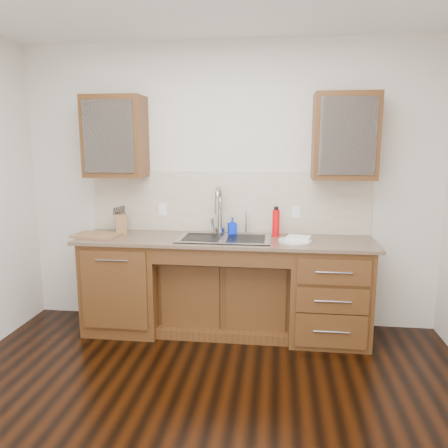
# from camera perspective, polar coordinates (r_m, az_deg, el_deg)

# --- Properties ---
(ground) EXTENTS (4.00, 3.50, 0.10)m
(ground) POSITION_cam_1_polar(r_m,az_deg,el_deg) (3.07, -3.59, -25.74)
(ground) COLOR black
(wall_back) EXTENTS (4.00, 0.10, 2.70)m
(wall_back) POSITION_cam_1_polar(r_m,az_deg,el_deg) (4.28, 0.67, 4.93)
(wall_back) COLOR beige
(wall_back) RESTS_ON ground
(base_cabinet_left) EXTENTS (0.70, 0.62, 0.88)m
(base_cabinet_left) POSITION_cam_1_polar(r_m,az_deg,el_deg) (4.34, -12.60, -7.56)
(base_cabinet_left) COLOR #593014
(base_cabinet_left) RESTS_ON ground
(base_cabinet_center) EXTENTS (1.20, 0.44, 0.70)m
(base_cabinet_center) POSITION_cam_1_polar(r_m,az_deg,el_deg) (4.24, 0.22, -9.03)
(base_cabinet_center) COLOR #593014
(base_cabinet_center) RESTS_ON ground
(base_cabinet_right) EXTENTS (0.70, 0.62, 0.88)m
(base_cabinet_right) POSITION_cam_1_polar(r_m,az_deg,el_deg) (4.12, 13.45, -8.57)
(base_cabinet_right) COLOR #593014
(base_cabinet_right) RESTS_ON ground
(countertop) EXTENTS (2.70, 0.65, 0.03)m
(countertop) POSITION_cam_1_polar(r_m,az_deg,el_deg) (3.98, 0.04, -2.13)
(countertop) COLOR #84705B
(countertop) RESTS_ON base_cabinet_left
(backsplash) EXTENTS (2.70, 0.02, 0.59)m
(backsplash) POSITION_cam_1_polar(r_m,az_deg,el_deg) (4.24, 0.57, 2.89)
(backsplash) COLOR beige
(backsplash) RESTS_ON wall_back
(sink) EXTENTS (0.84, 0.46, 0.19)m
(sink) POSITION_cam_1_polar(r_m,az_deg,el_deg) (3.99, 0.02, -3.16)
(sink) COLOR #9E9EA5
(sink) RESTS_ON countertop
(faucet) EXTENTS (0.04, 0.04, 0.40)m
(faucet) POSITION_cam_1_polar(r_m,az_deg,el_deg) (4.16, -0.55, 1.43)
(faucet) COLOR #999993
(faucet) RESTS_ON countertop
(filter_tap) EXTENTS (0.02, 0.02, 0.24)m
(filter_tap) POSITION_cam_1_polar(r_m,az_deg,el_deg) (4.16, 2.89, 0.30)
(filter_tap) COLOR #999993
(filter_tap) RESTS_ON countertop
(upper_cabinet_left) EXTENTS (0.55, 0.34, 0.75)m
(upper_cabinet_left) POSITION_cam_1_polar(r_m,az_deg,el_deg) (4.29, -14.00, 10.99)
(upper_cabinet_left) COLOR #593014
(upper_cabinet_left) RESTS_ON wall_back
(upper_cabinet_right) EXTENTS (0.55, 0.34, 0.75)m
(upper_cabinet_right) POSITION_cam_1_polar(r_m,az_deg,el_deg) (4.05, 15.51, 10.96)
(upper_cabinet_right) COLOR #593014
(upper_cabinet_right) RESTS_ON wall_back
(outlet_left) EXTENTS (0.08, 0.01, 0.12)m
(outlet_left) POSITION_cam_1_polar(r_m,az_deg,el_deg) (4.36, -7.98, 1.88)
(outlet_left) COLOR white
(outlet_left) RESTS_ON backsplash
(outlet_right) EXTENTS (0.08, 0.01, 0.12)m
(outlet_right) POSITION_cam_1_polar(r_m,az_deg,el_deg) (4.21, 9.37, 1.54)
(outlet_right) COLOR white
(outlet_right) RESTS_ON backsplash
(soap_bottle) EXTENTS (0.10, 0.10, 0.17)m
(soap_bottle) POSITION_cam_1_polar(r_m,az_deg,el_deg) (4.13, 1.09, -0.28)
(soap_bottle) COLOR #0628F1
(soap_bottle) RESTS_ON countertop
(water_bottle) EXTENTS (0.08, 0.08, 0.25)m
(water_bottle) POSITION_cam_1_polar(r_m,az_deg,el_deg) (4.09, 6.79, 0.12)
(water_bottle) COLOR red
(water_bottle) RESTS_ON countertop
(plate) EXTENTS (0.31, 0.31, 0.02)m
(plate) POSITION_cam_1_polar(r_m,az_deg,el_deg) (3.90, 9.28, -2.19)
(plate) COLOR silver
(plate) RESTS_ON countertop
(dish_towel) EXTENTS (0.23, 0.18, 0.03)m
(dish_towel) POSITION_cam_1_polar(r_m,az_deg,el_deg) (3.92, 9.74, -1.81)
(dish_towel) COLOR white
(dish_towel) RESTS_ON plate
(knife_block) EXTENTS (0.16, 0.20, 0.19)m
(knife_block) POSITION_cam_1_polar(r_m,az_deg,el_deg) (4.34, -13.30, 0.10)
(knife_block) COLOR #A4562C
(knife_block) RESTS_ON countertop
(cutting_board) EXTENTS (0.44, 0.33, 0.02)m
(cutting_board) POSITION_cam_1_polar(r_m,az_deg,el_deg) (4.26, -16.27, -1.39)
(cutting_board) COLOR #9B692D
(cutting_board) RESTS_ON countertop
(cup_left_a) EXTENTS (0.13, 0.13, 0.10)m
(cup_left_a) POSITION_cam_1_polar(r_m,az_deg,el_deg) (4.33, -15.21, 10.29)
(cup_left_a) COLOR white
(cup_left_a) RESTS_ON upper_cabinet_left
(cup_left_b) EXTENTS (0.12, 0.12, 0.10)m
(cup_left_b) POSITION_cam_1_polar(r_m,az_deg,el_deg) (4.25, -12.42, 10.39)
(cup_left_b) COLOR white
(cup_left_b) RESTS_ON upper_cabinet_left
(cup_right_a) EXTENTS (0.12, 0.12, 0.09)m
(cup_right_a) POSITION_cam_1_polar(r_m,az_deg,el_deg) (4.04, 14.23, 10.24)
(cup_right_a) COLOR white
(cup_right_a) RESTS_ON upper_cabinet_right
(cup_right_b) EXTENTS (0.11, 0.11, 0.08)m
(cup_right_b) POSITION_cam_1_polar(r_m,az_deg,el_deg) (4.07, 17.42, 10.04)
(cup_right_b) COLOR white
(cup_right_b) RESTS_ON upper_cabinet_right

